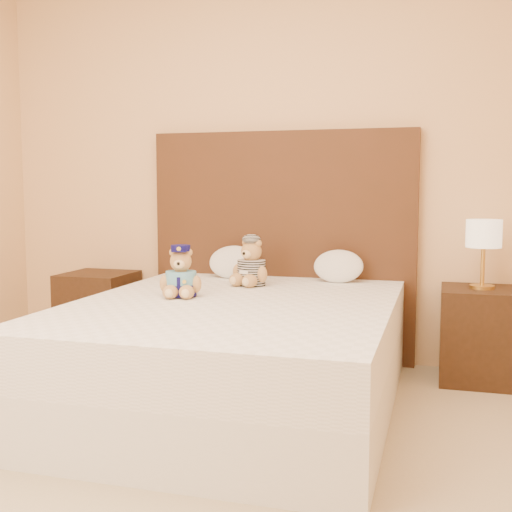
{
  "coord_description": "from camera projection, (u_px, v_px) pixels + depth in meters",
  "views": [
    {
      "loc": [
        1.01,
        -1.9,
        1.13
      ],
      "look_at": [
        0.04,
        1.45,
        0.76
      ],
      "focal_mm": 45.0,
      "sensor_mm": 36.0,
      "label": 1
    }
  ],
  "objects": [
    {
      "name": "lamp",
      "position": [
        484.0,
        237.0,
        3.69
      ],
      "size": [
        0.2,
        0.2,
        0.4
      ],
      "color": "gold",
      "rests_on": "nightstand_right"
    },
    {
      "name": "headboard",
      "position": [
        281.0,
        246.0,
        4.24
      ],
      "size": [
        1.75,
        0.08,
        1.5
      ],
      "primitive_type": "cube",
      "color": "#452514",
      "rests_on": "ground"
    },
    {
      "name": "pillow_left",
      "position": [
        233.0,
        260.0,
        4.16
      ],
      "size": [
        0.32,
        0.21,
        0.23
      ],
      "primitive_type": "ellipsoid",
      "color": "white",
      "rests_on": "bed"
    },
    {
      "name": "nightstand_left",
      "position": [
        99.0,
        312.0,
        4.43
      ],
      "size": [
        0.45,
        0.45,
        0.55
      ],
      "primitive_type": "cube",
      "color": "#341E10",
      "rests_on": "ground"
    },
    {
      "name": "pillow_right",
      "position": [
        338.0,
        265.0,
        3.97
      ],
      "size": [
        0.31,
        0.2,
        0.22
      ],
      "primitive_type": "ellipsoid",
      "color": "white",
      "rests_on": "bed"
    },
    {
      "name": "nightstand_right",
      "position": [
        480.0,
        335.0,
        3.75
      ],
      "size": [
        0.45,
        0.45,
        0.55
      ],
      "primitive_type": "cube",
      "color": "#341E10",
      "rests_on": "ground"
    },
    {
      "name": "teddy_police",
      "position": [
        181.0,
        271.0,
        3.42
      ],
      "size": [
        0.28,
        0.27,
        0.27
      ],
      "primitive_type": null,
      "rotation": [
        0.0,
        0.0,
        0.21
      ],
      "color": "#AE7F43",
      "rests_on": "bed"
    },
    {
      "name": "teddy_prisoner",
      "position": [
        251.0,
        262.0,
        3.83
      ],
      "size": [
        0.32,
        0.31,
        0.28
      ],
      "primitive_type": null,
      "rotation": [
        0.0,
        0.0,
        -0.33
      ],
      "color": "#AE7F43",
      "rests_on": "bed"
    },
    {
      "name": "room_walls",
      "position": [
        173.0,
        10.0,
        2.46
      ],
      "size": [
        4.04,
        4.52,
        2.72
      ],
      "color": "#E8B67E",
      "rests_on": "ground"
    },
    {
      "name": "bed",
      "position": [
        235.0,
        353.0,
        3.33
      ],
      "size": [
        1.6,
        2.0,
        0.55
      ],
      "color": "white",
      "rests_on": "ground"
    }
  ]
}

